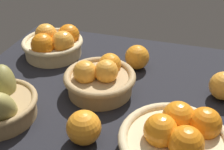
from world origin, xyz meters
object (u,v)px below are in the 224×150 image
(loose_orange_back_gap, at_px, (137,57))
(basket_near_right, at_px, (54,44))
(basket_far_left, at_px, (177,139))
(loose_orange_front_gap, at_px, (224,86))
(loose_orange_side_gap, at_px, (84,127))
(basket_center, at_px, (101,78))

(loose_orange_back_gap, bearing_deg, basket_near_right, 0.24)
(basket_far_left, relative_size, basket_near_right, 1.19)
(loose_orange_back_gap, bearing_deg, loose_orange_front_gap, 161.42)
(loose_orange_back_gap, height_order, loose_orange_side_gap, loose_orange_side_gap)
(basket_near_right, distance_m, loose_orange_back_gap, 0.30)
(loose_orange_back_gap, bearing_deg, basket_far_left, 116.52)
(loose_orange_front_gap, xyz_separation_m, loose_orange_back_gap, (0.27, -0.09, -0.00))
(basket_far_left, height_order, loose_orange_side_gap, basket_far_left)
(loose_orange_side_gap, bearing_deg, basket_near_right, -54.96)
(loose_orange_front_gap, bearing_deg, basket_center, 11.37)
(loose_orange_side_gap, bearing_deg, basket_center, -82.37)
(basket_far_left, bearing_deg, loose_orange_side_gap, 7.77)
(basket_far_left, relative_size, loose_orange_front_gap, 3.14)
(basket_far_left, height_order, basket_near_right, basket_near_right)
(basket_far_left, bearing_deg, basket_near_right, -35.51)
(basket_far_left, bearing_deg, loose_orange_back_gap, -63.48)
(basket_near_right, bearing_deg, loose_orange_front_gap, 171.07)
(basket_center, bearing_deg, loose_orange_back_gap, -114.57)
(loose_orange_side_gap, bearing_deg, loose_orange_back_gap, -97.20)
(basket_far_left, distance_m, loose_orange_front_gap, 0.27)
(loose_orange_side_gap, bearing_deg, loose_orange_front_gap, -139.26)
(basket_near_right, xyz_separation_m, loose_orange_side_gap, (-0.26, 0.36, -0.01))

